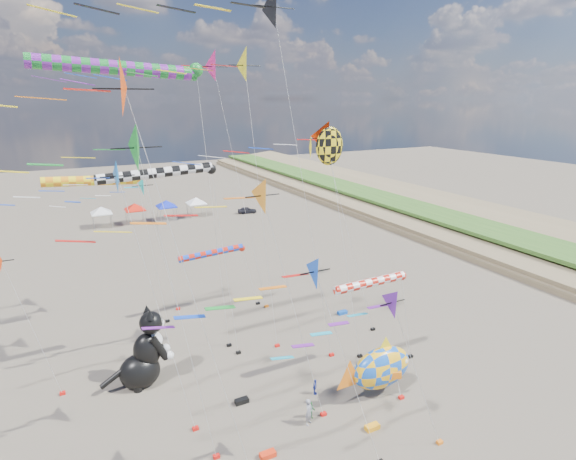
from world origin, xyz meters
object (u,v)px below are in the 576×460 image
(child_green, at_px, (311,410))
(parked_car, at_px, (247,210))
(person_adult, at_px, (309,412))
(child_blue, at_px, (315,387))
(fish_inflatable, at_px, (381,368))
(cat_inflatable, at_px, (142,347))

(child_green, relative_size, parked_car, 0.35)
(person_adult, distance_m, child_blue, 2.97)
(parked_car, bearing_deg, fish_inflatable, 178.38)
(child_green, bearing_deg, child_blue, 84.91)
(cat_inflatable, bearing_deg, parked_car, 57.89)
(fish_inflatable, distance_m, parked_car, 52.03)
(child_blue, relative_size, parked_car, 0.34)
(person_adult, bearing_deg, parked_car, 36.42)
(child_green, relative_size, child_blue, 1.03)
(person_adult, distance_m, child_green, 0.60)
(person_adult, height_order, parked_car, person_adult)
(fish_inflatable, height_order, person_adult, fish_inflatable)
(fish_inflatable, xyz_separation_m, child_green, (-5.29, 0.11, -1.53))
(fish_inflatable, bearing_deg, child_green, 178.79)
(fish_inflatable, distance_m, child_blue, 4.63)
(cat_inflatable, xyz_separation_m, person_adult, (8.18, -8.84, -1.98))
(cat_inflatable, height_order, person_adult, cat_inflatable)
(fish_inflatable, bearing_deg, parked_car, 77.68)
(parked_car, bearing_deg, child_blue, 173.67)
(child_blue, bearing_deg, cat_inflatable, 100.62)
(fish_inflatable, distance_m, person_adult, 5.79)
(fish_inflatable, bearing_deg, person_adult, -177.25)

